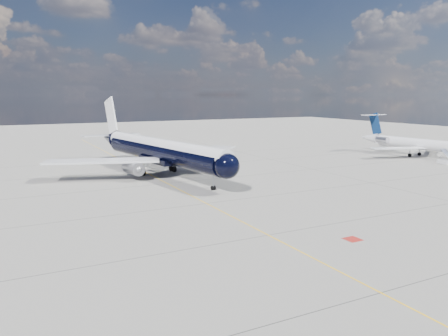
{
  "coord_description": "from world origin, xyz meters",
  "views": [
    {
      "loc": [
        -24.02,
        -41.28,
        14.31
      ],
      "look_at": [
        4.29,
        13.18,
        4.0
      ],
      "focal_mm": 35.0,
      "sensor_mm": 36.0,
      "label": 1
    }
  ],
  "objects": [
    {
      "name": "ground",
      "position": [
        0.0,
        30.0,
        0.0
      ],
      "size": [
        320.0,
        320.0,
        0.0
      ],
      "primitive_type": "plane",
      "color": "gray",
      "rests_on": "ground"
    },
    {
      "name": "boarding_stair",
      "position": [
        59.11,
        17.37,
        0.6
      ],
      "size": [
        2.85,
        3.31,
        3.23
      ],
      "rotation": [
        0.0,
        0.0,
        -0.18
      ],
      "color": "white",
      "rests_on": "ground"
    },
    {
      "name": "main_airliner",
      "position": [
        1.69,
        34.5,
        4.35
      ],
      "size": [
        39.43,
        48.43,
        14.03
      ],
      "rotation": [
        0.0,
        0.0,
        0.16
      ],
      "color": "black",
      "rests_on": "ground"
    },
    {
      "name": "regional_jet",
      "position": [
        62.89,
        29.44,
        3.13
      ],
      "size": [
        25.36,
        29.28,
        9.91
      ],
      "rotation": [
        0.0,
        0.0,
        0.11
      ],
      "color": "white",
      "rests_on": "ground"
    },
    {
      "name": "red_marking",
      "position": [
        6.8,
        -10.0,
        0.0
      ],
      "size": [
        1.6,
        1.6,
        0.01
      ],
      "primitive_type": "cube",
      "color": "maroon",
      "rests_on": "ground"
    },
    {
      "name": "taxiway_centerline",
      "position": [
        0.0,
        25.0,
        0.0
      ],
      "size": [
        0.16,
        160.0,
        0.01
      ],
      "primitive_type": "cube",
      "color": "yellow",
      "rests_on": "ground"
    }
  ]
}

